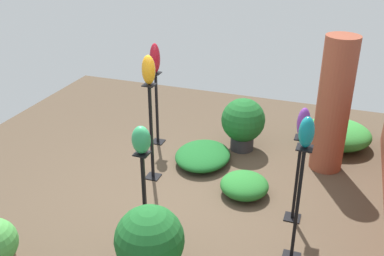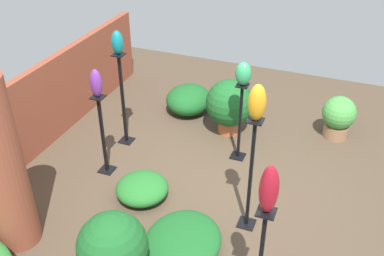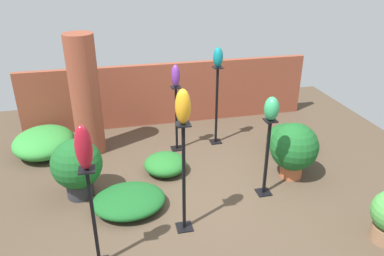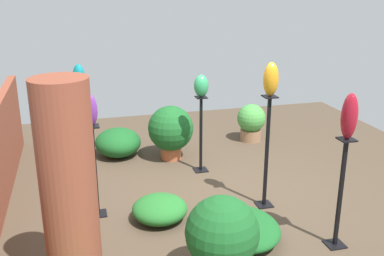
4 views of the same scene
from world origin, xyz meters
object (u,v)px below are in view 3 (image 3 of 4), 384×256
at_px(pedestal_violet, 176,122).
at_px(art_vase_ruby, 84,148).
at_px(art_vase_violet, 176,76).
at_px(potted_plant_front_right, 294,148).
at_px(potted_plant_front_left, 77,166).
at_px(pedestal_ruby, 94,223).
at_px(pedestal_jade, 266,161).
at_px(art_vase_jade, 272,109).
at_px(pedestal_teal, 217,109).
at_px(pedestal_amber, 184,183).
at_px(art_vase_amber, 183,107).
at_px(brick_pillar, 85,96).
at_px(art_vase_teal, 218,57).

height_order(pedestal_violet, art_vase_ruby, art_vase_ruby).
bearing_deg(pedestal_violet, art_vase_violet, 93.58).
bearing_deg(potted_plant_front_right, potted_plant_front_left, 176.32).
relative_size(pedestal_ruby, pedestal_jade, 1.07).
bearing_deg(art_vase_violet, pedestal_jade, -58.74).
relative_size(pedestal_violet, art_vase_ruby, 2.44).
height_order(art_vase_ruby, potted_plant_front_right, art_vase_ruby).
distance_m(art_vase_ruby, potted_plant_front_right, 3.28).
bearing_deg(art_vase_jade, art_vase_ruby, -159.63).
height_order(pedestal_teal, art_vase_jade, art_vase_jade).
bearing_deg(art_vase_ruby, potted_plant_front_right, 22.27).
bearing_deg(pedestal_teal, art_vase_violet, -172.66).
xyz_separation_m(pedestal_amber, potted_plant_front_right, (1.86, 0.81, -0.18)).
height_order(art_vase_amber, art_vase_jade, art_vase_amber).
distance_m(pedestal_ruby, pedestal_violet, 2.79).
relative_size(art_vase_jade, art_vase_violet, 0.86).
bearing_deg(pedestal_jade, pedestal_amber, -159.26).
bearing_deg(pedestal_jade, art_vase_amber, -159.26).
relative_size(art_vase_violet, potted_plant_front_left, 0.43).
height_order(brick_pillar, art_vase_jade, brick_pillar).
xyz_separation_m(art_vase_amber, potted_plant_front_left, (-1.29, 1.01, -1.16)).
relative_size(art_vase_violet, art_vase_teal, 1.13).
xyz_separation_m(pedestal_violet, art_vase_jade, (0.96, -1.59, 0.79)).
relative_size(art_vase_amber, potted_plant_front_right, 0.46).
bearing_deg(potted_plant_front_right, art_vase_ruby, -157.73).
bearing_deg(pedestal_teal, brick_pillar, 175.25).
height_order(pedestal_ruby, pedestal_jade, pedestal_ruby).
bearing_deg(pedestal_jade, potted_plant_front_right, 29.26).
height_order(pedestal_ruby, art_vase_jade, art_vase_jade).
height_order(pedestal_jade, potted_plant_front_left, pedestal_jade).
bearing_deg(pedestal_jade, potted_plant_front_left, 168.28).
relative_size(pedestal_jade, art_vase_teal, 3.48).
xyz_separation_m(art_vase_ruby, potted_plant_front_left, (-0.25, 1.39, -0.98)).
xyz_separation_m(art_vase_ruby, art_vase_teal, (2.08, 2.54, 0.11)).
xyz_separation_m(art_vase_ruby, art_vase_amber, (1.04, 0.38, 0.18)).
bearing_deg(art_vase_ruby, art_vase_jade, 20.37).
distance_m(art_vase_ruby, art_vase_teal, 3.29).
bearing_deg(art_vase_amber, potted_plant_front_right, 23.56).
bearing_deg(art_vase_ruby, pedestal_ruby, 90.00).
xyz_separation_m(pedestal_amber, art_vase_violet, (0.30, 2.07, 0.67)).
distance_m(art_vase_amber, art_vase_jade, 1.40).
distance_m(pedestal_amber, pedestal_violet, 2.10).
bearing_deg(art_vase_teal, potted_plant_front_right, -58.96).
bearing_deg(brick_pillar, pedestal_violet, -10.78).
distance_m(art_vase_jade, art_vase_teal, 1.72).
bearing_deg(art_vase_teal, art_vase_violet, -172.66).
distance_m(pedestal_amber, art_vase_violet, 2.20).
xyz_separation_m(pedestal_teal, art_vase_teal, (0.00, -0.00, 0.92)).
bearing_deg(potted_plant_front_left, pedestal_amber, -38.07).
relative_size(pedestal_teal, art_vase_violet, 3.79).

